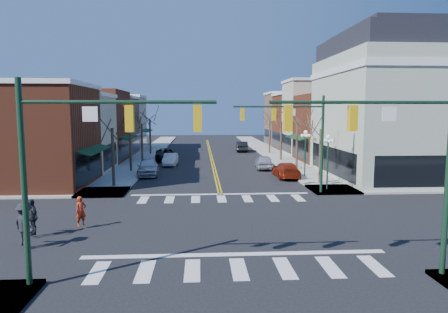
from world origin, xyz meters
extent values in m
plane|color=black|center=(0.00, 0.00, 0.00)|extent=(160.00, 160.00, 0.00)
cube|color=#9E9B93|center=(-8.75, 20.00, 0.07)|extent=(3.50, 70.00, 0.15)
cube|color=#9E9B93|center=(8.75, 20.00, 0.07)|extent=(3.50, 70.00, 0.15)
cube|color=maroon|center=(-15.50, 11.75, 4.00)|extent=(10.00, 8.50, 8.00)
cube|color=#B8B198|center=(-15.50, 19.50, 3.75)|extent=(10.00, 7.00, 7.50)
cube|color=maroon|center=(-15.50, 27.50, 4.25)|extent=(10.00, 9.00, 8.50)
cube|color=#8C644D|center=(-15.50, 35.75, 3.90)|extent=(10.00, 7.50, 7.80)
cube|color=#B8B198|center=(-15.50, 43.50, 4.10)|extent=(10.00, 8.00, 8.20)
cube|color=maroon|center=(15.50, 25.75, 4.00)|extent=(10.00, 8.50, 8.00)
cube|color=#B8B198|center=(15.50, 33.50, 5.00)|extent=(10.00, 7.00, 10.00)
cube|color=maroon|center=(15.50, 41.00, 4.25)|extent=(10.00, 8.00, 8.50)
cube|color=#8C644D|center=(15.50, 49.00, 4.50)|extent=(10.00, 8.00, 9.00)
cube|color=#ABB79E|center=(16.50, 14.50, 5.50)|extent=(12.00, 14.00, 11.00)
cube|color=white|center=(16.50, 14.50, 9.60)|extent=(12.25, 14.25, 0.50)
cube|color=black|center=(16.50, 14.50, 11.90)|extent=(11.40, 13.40, 1.80)
cube|color=black|center=(16.50, 14.50, 13.00)|extent=(9.80, 11.80, 0.60)
cylinder|color=#14331E|center=(-7.40, -7.40, 3.60)|extent=(0.20, 0.20, 7.20)
cylinder|color=#14331E|center=(-4.15, -7.40, 6.40)|extent=(6.50, 0.12, 0.12)
cube|color=gold|center=(-3.83, -7.40, 5.85)|extent=(0.28, 0.28, 0.90)
cube|color=gold|center=(-1.55, -7.40, 5.85)|extent=(0.28, 0.28, 0.90)
cylinder|color=#14331E|center=(7.40, -7.40, 3.60)|extent=(0.20, 0.20, 7.20)
cylinder|color=#14331E|center=(4.15, -7.40, 6.40)|extent=(6.50, 0.12, 0.12)
cube|color=gold|center=(3.83, -7.40, 5.85)|extent=(0.28, 0.28, 0.90)
cube|color=gold|center=(1.55, -7.40, 5.85)|extent=(0.28, 0.28, 0.90)
cylinder|color=#14331E|center=(7.40, 7.40, 3.60)|extent=(0.20, 0.20, 7.20)
cylinder|color=#14331E|center=(4.15, 7.40, 6.40)|extent=(6.50, 0.12, 0.12)
cube|color=gold|center=(3.83, 7.40, 5.85)|extent=(0.28, 0.28, 0.90)
cube|color=gold|center=(1.55, 7.40, 5.85)|extent=(0.28, 0.28, 0.90)
cylinder|color=#14331E|center=(8.20, 8.50, 2.00)|extent=(0.12, 0.12, 4.00)
sphere|color=white|center=(8.20, 8.50, 4.15)|extent=(0.36, 0.36, 0.36)
cylinder|color=#14331E|center=(8.20, 15.00, 2.00)|extent=(0.12, 0.12, 4.00)
sphere|color=white|center=(8.20, 15.00, 4.15)|extent=(0.36, 0.36, 0.36)
cylinder|color=#382B21|center=(-8.40, 11.00, 2.38)|extent=(0.24, 0.24, 4.76)
cylinder|color=#382B21|center=(-8.40, 19.00, 2.52)|extent=(0.24, 0.24, 5.04)
cylinder|color=#382B21|center=(-8.40, 27.00, 2.27)|extent=(0.24, 0.24, 4.55)
cylinder|color=#382B21|center=(-8.40, 35.00, 2.45)|extent=(0.24, 0.24, 4.90)
cylinder|color=#382B21|center=(8.40, 11.00, 2.31)|extent=(0.24, 0.24, 4.62)
cylinder|color=#382B21|center=(8.40, 19.00, 2.59)|extent=(0.24, 0.24, 5.18)
cylinder|color=#382B21|center=(8.40, 27.00, 2.42)|extent=(0.24, 0.24, 4.83)
cylinder|color=#382B21|center=(8.40, 35.00, 2.48)|extent=(0.24, 0.24, 4.97)
imported|color=#B9B9BE|center=(-6.40, 16.65, 0.80)|extent=(2.24, 4.84, 1.60)
imported|color=silver|center=(-4.80, 23.57, 0.67)|extent=(1.59, 4.12, 1.34)
imported|color=black|center=(-5.72, 28.08, 0.75)|extent=(2.94, 5.56, 1.49)
imported|color=maroon|center=(6.40, 14.77, 0.70)|extent=(1.98, 4.85, 1.41)
imported|color=silver|center=(5.22, 20.30, 0.74)|extent=(2.05, 4.44, 1.47)
imported|color=black|center=(4.80, 38.48, 0.77)|extent=(1.87, 4.74, 1.54)
imported|color=#B52A13|center=(-7.66, -0.39, 0.93)|extent=(0.67, 0.67, 1.56)
imported|color=black|center=(-9.59, -1.71, 1.02)|extent=(1.02, 1.02, 1.74)
imported|color=black|center=(-9.25, -3.32, 1.12)|extent=(1.44, 1.33, 1.95)
camera|label=1|loc=(-1.47, -21.00, 6.11)|focal=32.00mm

